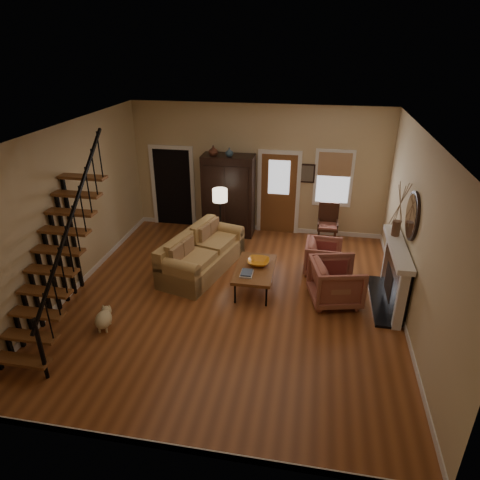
% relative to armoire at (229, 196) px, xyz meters
% --- Properties ---
extents(room, '(7.00, 7.33, 3.30)m').
position_rel_armoire_xyz_m(room, '(0.29, -1.39, 0.46)').
color(room, brown).
rests_on(room, ground).
extents(staircase, '(0.94, 2.80, 3.20)m').
position_rel_armoire_xyz_m(staircase, '(-2.08, -4.45, 0.55)').
color(staircase, brown).
rests_on(staircase, ground).
extents(fireplace, '(0.33, 1.95, 2.30)m').
position_rel_armoire_xyz_m(fireplace, '(3.83, -2.65, -0.31)').
color(fireplace, black).
rests_on(fireplace, ground).
extents(armoire, '(1.30, 0.60, 2.10)m').
position_rel_armoire_xyz_m(armoire, '(0.00, 0.00, 0.00)').
color(armoire, black).
rests_on(armoire, ground).
extents(vase_a, '(0.24, 0.24, 0.25)m').
position_rel_armoire_xyz_m(vase_a, '(-0.35, -0.10, 1.17)').
color(vase_a, '#4C2619').
rests_on(vase_a, armoire).
extents(vase_b, '(0.20, 0.20, 0.21)m').
position_rel_armoire_xyz_m(vase_b, '(0.05, -0.10, 1.16)').
color(vase_b, '#334C60').
rests_on(vase_b, armoire).
extents(sofa, '(1.55, 2.47, 0.86)m').
position_rel_armoire_xyz_m(sofa, '(-0.17, -2.08, -0.62)').
color(sofa, tan).
rests_on(sofa, ground).
extents(coffee_table, '(0.78, 1.33, 0.51)m').
position_rel_armoire_xyz_m(coffee_table, '(1.09, -2.66, -0.80)').
color(coffee_table, brown).
rests_on(coffee_table, ground).
extents(bowl, '(0.45, 0.45, 0.11)m').
position_rel_armoire_xyz_m(bowl, '(1.14, -2.51, -0.49)').
color(bowl, orange).
rests_on(bowl, coffee_table).
extents(books, '(0.24, 0.33, 0.06)m').
position_rel_armoire_xyz_m(books, '(0.97, -2.96, -0.51)').
color(books, beige).
rests_on(books, coffee_table).
extents(armchair_left, '(1.14, 1.12, 0.87)m').
position_rel_armoire_xyz_m(armchair_left, '(2.71, -2.81, -0.62)').
color(armchair_left, maroon).
rests_on(armchair_left, ground).
extents(armchair_right, '(0.83, 0.81, 0.73)m').
position_rel_armoire_xyz_m(armchair_right, '(2.47, -1.67, -0.68)').
color(armchair_right, maroon).
rests_on(armchair_right, ground).
extents(floor_lamp, '(0.44, 0.44, 1.54)m').
position_rel_armoire_xyz_m(floor_lamp, '(-0.01, -0.95, -0.28)').
color(floor_lamp, black).
rests_on(floor_lamp, ground).
extents(side_chair, '(0.54, 0.54, 1.02)m').
position_rel_armoire_xyz_m(side_chair, '(2.55, -0.20, -0.54)').
color(side_chair, '#391E12').
rests_on(side_chair, ground).
extents(dog, '(0.38, 0.53, 0.35)m').
position_rel_armoire_xyz_m(dog, '(-1.36, -4.46, -0.87)').
color(dog, beige).
rests_on(dog, ground).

